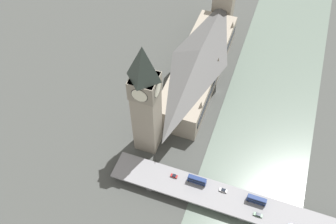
{
  "coord_description": "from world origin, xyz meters",
  "views": [
    {
      "loc": [
        -25.78,
        173.94,
        191.79
      ],
      "look_at": [
        21.8,
        41.14,
        16.47
      ],
      "focal_mm": 40.0,
      "sensor_mm": 36.0,
      "label": 1
    }
  ],
  "objects": [
    {
      "name": "double_decker_bus_rear",
      "position": [
        -7.19,
        74.77,
        8.28
      ],
      "size": [
        10.47,
        2.58,
        4.83
      ],
      "color": "navy",
      "rests_on": "road_bridge"
    },
    {
      "name": "river_water",
      "position": [
        -35.88,
        0.0,
        0.15
      ],
      "size": [
        59.76,
        360.0,
        0.3
      ],
      "primitive_type": "cube",
      "color": "slate",
      "rests_on": "ground_plane"
    },
    {
      "name": "road_bridge",
      "position": [
        -35.88,
        78.7,
        4.57
      ],
      "size": [
        151.52,
        16.92,
        5.61
      ],
      "color": "slate",
      "rests_on": "ground_plane"
    },
    {
      "name": "car_northbound_lead",
      "position": [
        5.89,
        75.57,
        6.29
      ],
      "size": [
        3.96,
        1.93,
        1.33
      ],
      "color": "maroon",
      "rests_on": "road_bridge"
    },
    {
      "name": "parliament_hall",
      "position": [
        16.75,
        -8.0,
        12.84
      ],
      "size": [
        27.96,
        105.93,
        25.9
      ],
      "color": "gray",
      "rests_on": "ground_plane"
    },
    {
      "name": "double_decker_bus_lead",
      "position": [
        -40.45,
        75.32,
        8.19
      ],
      "size": [
        10.31,
        2.55,
        4.67
      ],
      "color": "navy",
      "rests_on": "road_bridge"
    },
    {
      "name": "clock_tower",
      "position": [
        29.28,
        55.6,
        41.27
      ],
      "size": [
        14.52,
        14.52,
        77.94
      ],
      "color": "gray",
      "rests_on": "ground_plane"
    },
    {
      "name": "car_northbound_mid",
      "position": [
        -42.92,
        82.39,
        6.31
      ],
      "size": [
        4.76,
        1.86,
        1.4
      ],
      "color": "#2D5638",
      "rests_on": "road_bridge"
    },
    {
      "name": "ground_plane",
      "position": [
        0.0,
        0.0,
        0.0
      ],
      "size": [
        600.0,
        600.0,
        0.0
      ],
      "primitive_type": "plane",
      "color": "#424442"
    },
    {
      "name": "car_southbound_mid",
      "position": [
        -22.28,
        74.9,
        6.35
      ],
      "size": [
        4.38,
        1.87,
        1.46
      ],
      "color": "silver",
      "rests_on": "road_bridge"
    },
    {
      "name": "victoria_tower",
      "position": [
        16.81,
        -72.56,
        22.1
      ],
      "size": [
        15.18,
        15.18,
        48.2
      ],
      "color": "gray",
      "rests_on": "ground_plane"
    }
  ]
}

